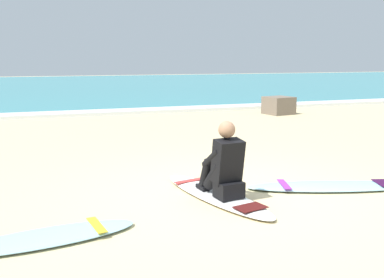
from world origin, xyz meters
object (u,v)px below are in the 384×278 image
surfboard_spare_near (46,237)px  shoreline_rock (279,105)px  surfboard_spare_far (331,186)px  surfer_seated (224,167)px  surfboard_main (215,194)px

surfboard_spare_near → shoreline_rock: (7.23, 7.92, 0.24)m
surfboard_spare_near → surfboard_spare_far: 3.80m
surfer_seated → surfboard_spare_near: surfer_seated is taller
surfer_seated → surfboard_spare_far: bearing=-0.7°
surfboard_main → surfboard_spare_far: same height
surfer_seated → surfboard_spare_far: (1.61, -0.02, -0.40)m
surfer_seated → surfboard_spare_far: size_ratio=0.39×
surfboard_spare_far → shoreline_rock: size_ratio=2.99×
surfboard_main → surfer_seated: bearing=-73.4°
surfer_seated → surfboard_main: bearing=106.6°
surfboard_main → surfboard_spare_far: 1.67m
surfboard_spare_far → surfer_seated: bearing=179.3°
surfer_seated → shoreline_rock: 8.94m
shoreline_rock → surfboard_spare_far: bearing=-115.2°
surfboard_spare_near → surfboard_spare_far: size_ratio=0.77×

